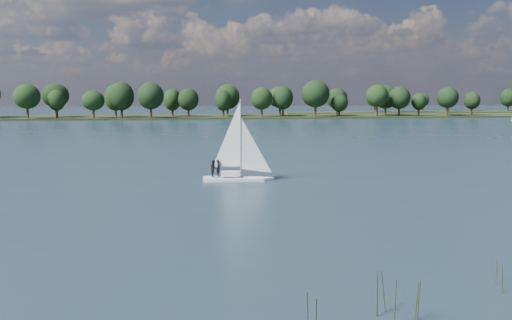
{
  "coord_description": "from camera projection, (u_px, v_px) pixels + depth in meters",
  "views": [
    {
      "loc": [
        -6.91,
        -32.71,
        9.96
      ],
      "look_at": [
        2.52,
        31.06,
        2.5
      ],
      "focal_mm": 40.0,
      "sensor_mm": 36.0,
      "label": 1
    }
  ],
  "objects": [
    {
      "name": "far_shore_back",
      "position": [
        478.0,
        112.0,
        313.03
      ],
      "size": [
        220.0,
        30.0,
        1.4
      ],
      "primitive_type": "cube",
      "color": "black",
      "rests_on": "ground"
    },
    {
      "name": "far_shore",
      "position": [
        188.0,
        118.0,
        242.62
      ],
      "size": [
        660.0,
        40.0,
        1.5
      ],
      "primitive_type": "cube",
      "color": "black",
      "rests_on": "ground"
    },
    {
      "name": "treeline",
      "position": [
        160.0,
        99.0,
        236.1
      ],
      "size": [
        563.0,
        73.96,
        18.6
      ],
      "color": "black",
      "rests_on": "ground"
    },
    {
      "name": "ground",
      "position": [
        202.0,
        137.0,
        132.56
      ],
      "size": [
        700.0,
        700.0,
        0.0
      ],
      "primitive_type": "plane",
      "color": "#233342",
      "rests_on": "ground"
    },
    {
      "name": "reeds",
      "position": [
        319.0,
        307.0,
        24.44
      ],
      "size": [
        60.98,
        10.43,
        2.28
      ],
      "color": "#283316",
      "rests_on": "ground"
    },
    {
      "name": "sailboat",
      "position": [
        234.0,
        157.0,
        65.56
      ],
      "size": [
        7.57,
        2.43,
        9.85
      ],
      "rotation": [
        0.0,
        0.0,
        -0.05
      ],
      "color": "white",
      "rests_on": "ground"
    }
  ]
}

